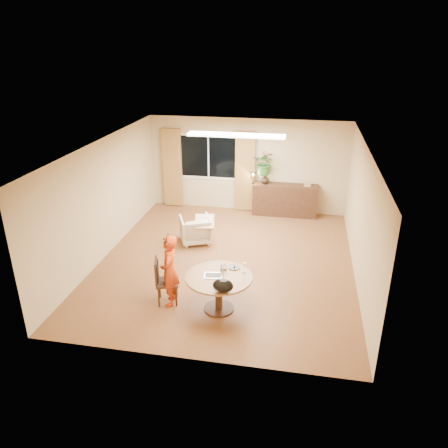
% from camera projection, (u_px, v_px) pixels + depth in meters
% --- Properties ---
extents(floor, '(6.50, 6.50, 0.00)m').
position_uv_depth(floor, '(226.00, 261.00, 9.70)').
color(floor, brown).
rests_on(floor, ground).
extents(ceiling, '(6.50, 6.50, 0.00)m').
position_uv_depth(ceiling, '(227.00, 146.00, 8.68)').
color(ceiling, white).
rests_on(ceiling, wall_back).
extents(wall_back, '(5.50, 0.00, 5.50)m').
position_uv_depth(wall_back, '(247.00, 166.00, 12.12)').
color(wall_back, tan).
rests_on(wall_back, floor).
extents(wall_left, '(0.00, 6.50, 6.50)m').
position_uv_depth(wall_left, '(104.00, 199.00, 9.66)').
color(wall_left, tan).
rests_on(wall_left, floor).
extents(wall_right, '(0.00, 6.50, 6.50)m').
position_uv_depth(wall_right, '(361.00, 216.00, 8.72)').
color(wall_right, tan).
rests_on(wall_right, floor).
extents(window, '(1.70, 0.03, 1.30)m').
position_uv_depth(window, '(209.00, 157.00, 12.21)').
color(window, white).
rests_on(window, wall_back).
extents(curtain_left, '(0.55, 0.08, 2.25)m').
position_uv_depth(curtain_left, '(172.00, 168.00, 12.46)').
color(curtain_left, olive).
rests_on(curtain_left, wall_back).
extents(curtain_right, '(0.55, 0.08, 2.25)m').
position_uv_depth(curtain_right, '(245.00, 172.00, 12.11)').
color(curtain_right, olive).
rests_on(curtain_right, wall_back).
extents(ceiling_panel, '(2.20, 0.35, 0.05)m').
position_uv_depth(ceiling_panel, '(236.00, 135.00, 9.77)').
color(ceiling_panel, white).
rests_on(ceiling_panel, ceiling).
extents(dining_table, '(1.20, 1.20, 0.69)m').
position_uv_depth(dining_table, '(219.00, 283.00, 7.80)').
color(dining_table, brown).
rests_on(dining_table, floor).
extents(dining_chair, '(0.52, 0.49, 0.90)m').
position_uv_depth(dining_chair, '(167.00, 281.00, 8.05)').
color(dining_chair, black).
rests_on(dining_chair, floor).
extents(child, '(0.54, 0.40, 1.37)m').
position_uv_depth(child, '(169.00, 271.00, 7.93)').
color(child, red).
rests_on(child, floor).
extents(laptop, '(0.37, 0.27, 0.23)m').
position_uv_depth(laptop, '(213.00, 270.00, 7.71)').
color(laptop, '#B7B7BC').
rests_on(laptop, dining_table).
extents(tumbler, '(0.07, 0.07, 0.11)m').
position_uv_depth(tumbler, '(225.00, 267.00, 7.94)').
color(tumbler, white).
rests_on(tumbler, dining_table).
extents(wine_glass, '(0.08, 0.08, 0.21)m').
position_uv_depth(wine_glass, '(244.00, 268.00, 7.81)').
color(wine_glass, white).
rests_on(wine_glass, dining_table).
extents(pot_lid, '(0.26, 0.26, 0.04)m').
position_uv_depth(pot_lid, '(234.00, 267.00, 8.01)').
color(pot_lid, white).
rests_on(pot_lid, dining_table).
extents(handbag, '(0.40, 0.31, 0.24)m').
position_uv_depth(handbag, '(223.00, 286.00, 7.23)').
color(handbag, black).
rests_on(handbag, dining_table).
extents(armchair, '(0.92, 0.93, 0.65)m').
position_uv_depth(armchair, '(195.00, 230.00, 10.50)').
color(armchair, beige).
rests_on(armchair, floor).
extents(throw, '(0.55, 0.63, 0.03)m').
position_uv_depth(throw, '(205.00, 218.00, 10.26)').
color(throw, beige).
rests_on(throw, armchair).
extents(sideboard, '(1.76, 0.43, 0.88)m').
position_uv_depth(sideboard, '(285.00, 200.00, 12.06)').
color(sideboard, black).
rests_on(sideboard, floor).
extents(vase, '(0.26, 0.26, 0.25)m').
position_uv_depth(vase, '(265.00, 179.00, 11.93)').
color(vase, black).
rests_on(vase, sideboard).
extents(bouquet, '(0.66, 0.59, 0.66)m').
position_uv_depth(bouquet, '(265.00, 163.00, 11.76)').
color(bouquet, '#2B6927').
rests_on(bouquet, vase).
extents(book_stack, '(0.19, 0.15, 0.08)m').
position_uv_depth(book_stack, '(308.00, 185.00, 11.77)').
color(book_stack, '#916E49').
rests_on(book_stack, sideboard).
extents(desk_lamp, '(0.16, 0.16, 0.34)m').
position_uv_depth(desk_lamp, '(253.00, 178.00, 11.93)').
color(desk_lamp, black).
rests_on(desk_lamp, sideboard).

